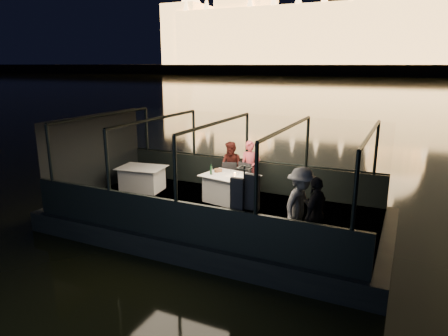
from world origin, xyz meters
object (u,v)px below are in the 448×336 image
at_px(person_man_maroon, 231,167).
at_px(passenger_stripe, 301,204).
at_px(passenger_dark, 316,209).
at_px(wine_bottle, 211,169).
at_px(chair_port_left, 227,180).
at_px(chair_port_right, 242,183).
at_px(person_woman_coral, 250,170).
at_px(dining_table_aft, 142,178).
at_px(coat_stand, 244,207).
at_px(dining_table_central, 230,189).

bearing_deg(person_man_maroon, passenger_stripe, -30.51).
distance_m(passenger_dark, wine_bottle, 3.70).
relative_size(chair_port_left, chair_port_right, 0.94).
bearing_deg(chair_port_left, person_woman_coral, 7.73).
distance_m(person_woman_coral, passenger_dark, 3.71).
relative_size(person_man_maroon, passenger_stripe, 0.91).
distance_m(dining_table_aft, coat_stand, 4.90).
bearing_deg(passenger_dark, person_woman_coral, -126.92).
bearing_deg(dining_table_central, chair_port_left, 121.77).
height_order(dining_table_aft, passenger_stripe, passenger_stripe).
relative_size(chair_port_right, passenger_dark, 0.64).
distance_m(dining_table_central, wine_bottle, 0.74).
distance_m(dining_table_central, coat_stand, 2.92).
relative_size(chair_port_right, person_man_maroon, 0.65).
bearing_deg(dining_table_central, wine_bottle, -164.92).
distance_m(coat_stand, wine_bottle, 3.05).
bearing_deg(chair_port_right, wine_bottle, -121.44).
xyz_separation_m(chair_port_right, passenger_stripe, (2.23, -2.15, 0.40)).
bearing_deg(passenger_stripe, chair_port_right, 58.78).
height_order(chair_port_left, passenger_stripe, passenger_stripe).
bearing_deg(coat_stand, dining_table_central, 120.10).
relative_size(dining_table_central, person_woman_coral, 0.91).
xyz_separation_m(dining_table_aft, passenger_dark, (5.59, -1.73, 0.47)).
bearing_deg(passenger_stripe, passenger_dark, -103.26).
distance_m(dining_table_aft, wine_bottle, 2.39).
bearing_deg(chair_port_left, person_man_maroon, 69.44).
xyz_separation_m(person_man_maroon, passenger_dark, (3.10, -2.74, 0.10)).
distance_m(person_man_maroon, passenger_dark, 4.14).
xyz_separation_m(person_woman_coral, person_man_maroon, (-0.60, 0.00, 0.00)).
bearing_deg(dining_table_aft, passenger_stripe, -16.56).
relative_size(coat_stand, wine_bottle, 6.14).
distance_m(chair_port_left, wine_bottle, 0.84).
bearing_deg(chair_port_right, dining_table_central, -93.68).
bearing_deg(coat_stand, dining_table_aft, 151.19).
height_order(coat_stand, passenger_stripe, coat_stand).
distance_m(chair_port_right, wine_bottle, 1.01).
bearing_deg(wine_bottle, person_man_maroon, 80.76).
bearing_deg(coat_stand, person_woman_coral, 109.41).
bearing_deg(passenger_dark, dining_table_central, -113.47).
bearing_deg(passenger_stripe, coat_stand, 142.10).
xyz_separation_m(dining_table_aft, person_woman_coral, (3.09, 1.00, 0.36)).
height_order(chair_port_right, person_man_maroon, person_man_maroon).
xyz_separation_m(person_woman_coral, wine_bottle, (-0.76, -1.00, 0.17)).
bearing_deg(dining_table_central, passenger_stripe, -35.18).
relative_size(dining_table_aft, person_woman_coral, 0.86).
distance_m(dining_table_central, passenger_dark, 3.37).
xyz_separation_m(dining_table_central, wine_bottle, (-0.50, -0.13, 0.53)).
xyz_separation_m(dining_table_central, passenger_dark, (2.76, -1.87, 0.47)).
distance_m(coat_stand, person_man_maroon, 3.80).
xyz_separation_m(passenger_stripe, passenger_dark, (0.36, -0.17, 0.00)).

